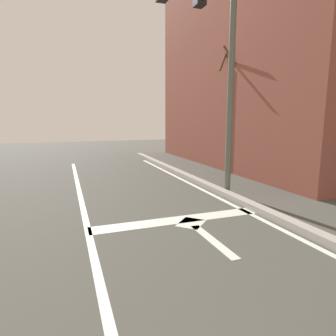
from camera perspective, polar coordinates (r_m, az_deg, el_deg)
The scene contains 9 objects.
lane_line_center at distance 3.91m, azimuth -13.71°, elevation -20.76°, with size 0.12×20.00×0.01m, color silver.
lane_line_curbside at distance 5.31m, azimuth 25.64°, elevation -13.03°, with size 0.12×20.00×0.01m, color silver.
stop_bar at distance 5.75m, azimuth 2.01°, elevation -10.33°, with size 3.45×0.40×0.01m, color silver.
lane_arrow_stem at distance 4.89m, azimuth 8.94°, elevation -14.13°, with size 0.16×1.40×0.01m, color silver.
lane_arrow_head at distance 5.59m, azimuth 4.66°, elevation -10.93°, with size 0.56×0.44×0.01m, color silver.
curb_strip at distance 5.46m, azimuth 27.57°, elevation -11.80°, with size 0.24×24.00×0.14m, color #A09E99.
traffic_signal_mast at distance 7.46m, azimuth 5.29°, elevation 25.62°, with size 3.77×0.34×5.47m.
roadside_tree at distance 10.93m, azimuth 12.23°, elevation 10.09°, with size 0.95×0.94×4.59m.
building_block at distance 16.24m, azimuth 29.30°, elevation 16.84°, with size 12.45×11.20×8.67m, color brown.
Camera 1 is at (-0.32, 2.63, 1.96)m, focal length 30.41 mm.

